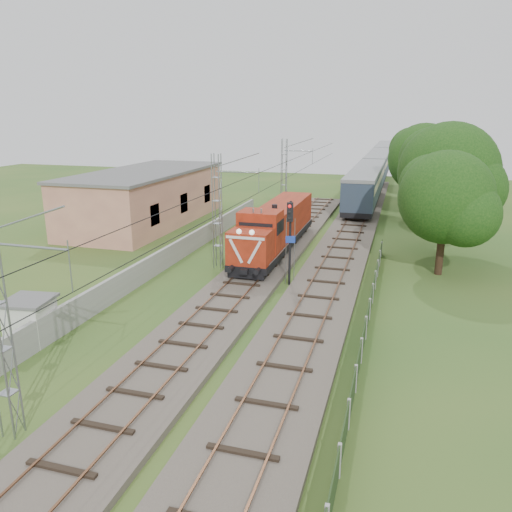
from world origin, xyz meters
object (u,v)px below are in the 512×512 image
(locomotive, at_px, (276,227))
(relay_hut, at_px, (31,320))
(signal_post, at_px, (290,228))
(coach_rake, at_px, (378,163))

(locomotive, xyz_separation_m, relay_hut, (-7.40, -18.49, -1.03))
(locomotive, bearing_deg, signal_post, -69.25)
(signal_post, relative_size, relay_hut, 2.29)
(signal_post, xyz_separation_m, relay_hut, (-10.09, -11.40, -2.63))
(locomotive, distance_m, signal_post, 7.76)
(locomotive, height_order, coach_rake, locomotive)
(coach_rake, relative_size, relay_hut, 30.47)
(locomotive, relative_size, relay_hut, 6.75)
(locomotive, height_order, signal_post, signal_post)
(signal_post, bearing_deg, relay_hut, -131.52)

